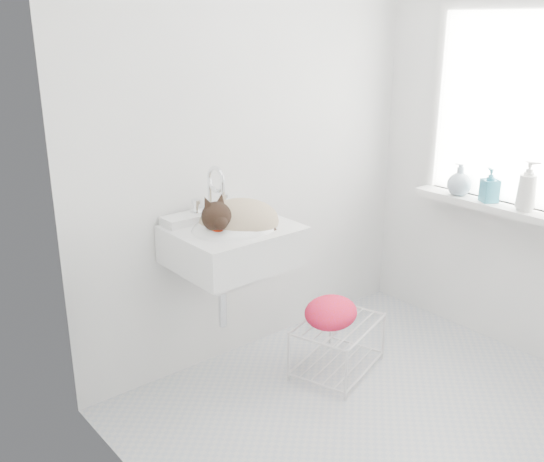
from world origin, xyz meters
TOP-DOWN VIEW (x-y plane):
  - floor at (0.00, 0.00)m, footprint 2.20×2.00m
  - back_wall at (0.00, 1.00)m, footprint 2.20×0.02m
  - right_wall at (1.10, 0.00)m, footprint 0.02×2.00m
  - left_wall at (-1.10, 0.00)m, footprint 0.02×2.00m
  - window_glass at (1.09, 0.20)m, footprint 0.01×0.80m
  - window_frame at (1.07, 0.20)m, footprint 0.04×0.90m
  - windowsill at (1.01, 0.20)m, footprint 0.16×0.88m
  - sink at (-0.34, 0.74)m, footprint 0.58×0.50m
  - faucet at (-0.34, 0.92)m, footprint 0.21×0.15m
  - cat at (-0.33, 0.72)m, footprint 0.45×0.38m
  - wire_rack at (0.14, 0.47)m, footprint 0.55×0.46m
  - towel at (0.09, 0.48)m, footprint 0.40×0.35m
  - bottle_a at (1.00, -0.02)m, footprint 0.11×0.11m
  - bottle_b at (1.00, 0.19)m, footprint 0.12×0.12m
  - bottle_c at (1.00, 0.39)m, footprint 0.16×0.16m

SIDE VIEW (x-z plane):
  - floor at x=0.00m, z-range -0.01..0.01m
  - wire_rack at x=0.14m, z-range 0.01..0.29m
  - towel at x=0.09m, z-range 0.25..0.38m
  - windowsill at x=1.01m, z-range 0.81..0.85m
  - sink at x=-0.34m, z-range 0.73..0.97m
  - bottle_a at x=1.00m, z-range 0.74..0.96m
  - bottle_b at x=1.00m, z-range 0.76..0.94m
  - bottle_c at x=1.00m, z-range 0.76..0.94m
  - cat at x=-0.33m, z-range 0.76..1.02m
  - faucet at x=-0.34m, z-range 0.89..1.09m
  - back_wall at x=0.00m, z-range 0.00..2.50m
  - right_wall at x=1.10m, z-range 0.00..2.50m
  - left_wall at x=-1.10m, z-range 0.00..2.50m
  - window_glass at x=1.09m, z-range 0.85..1.85m
  - window_frame at x=1.07m, z-range 0.80..1.90m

